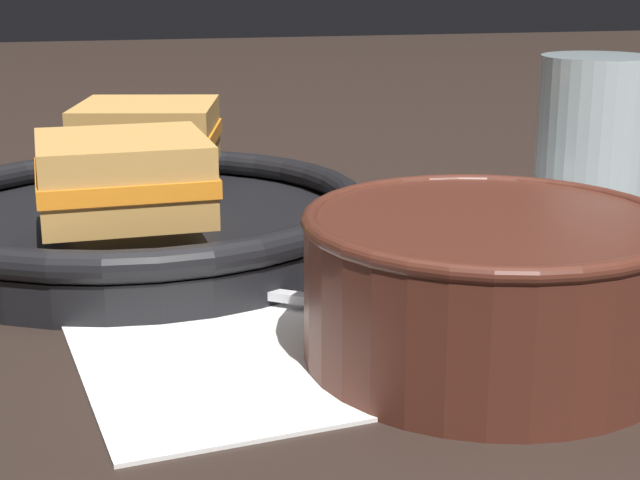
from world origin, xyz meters
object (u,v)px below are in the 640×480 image
object	(u,v)px
skillet	(139,220)
sandwich_near_right	(123,177)
spoon	(406,313)
soup_bowl	(487,278)
drinking_glass	(592,153)
sandwich_near_left	(147,136)

from	to	relation	value
skillet	sandwich_near_right	distance (m)	0.08
spoon	soup_bowl	bearing A→B (deg)	-29.40
soup_bowl	spoon	xyz separation A→B (m)	(-0.02, 0.05, -0.03)
spoon	drinking_glass	size ratio (longest dim) A/B	1.11
soup_bowl	skillet	distance (m)	0.27
skillet	sandwich_near_right	xyz separation A→B (m)	(-0.01, -0.07, 0.04)
spoon	skillet	xyz separation A→B (m)	(-0.12, 0.18, 0.01)
soup_bowl	sandwich_near_right	distance (m)	0.22
soup_bowl	skillet	size ratio (longest dim) A/B	0.42
spoon	skillet	size ratio (longest dim) A/B	0.33
spoon	drinking_glass	world-z (taller)	drinking_glass
skillet	drinking_glass	xyz separation A→B (m)	(0.29, -0.06, 0.04)
sandwich_near_left	drinking_glass	bearing A→B (deg)	-23.76
sandwich_near_right	drinking_glass	world-z (taller)	drinking_glass
soup_bowl	drinking_glass	world-z (taller)	drinking_glass
sandwich_near_right	drinking_glass	size ratio (longest dim) A/B	0.80
skillet	drinking_glass	distance (m)	0.30
spoon	skillet	world-z (taller)	skillet
soup_bowl	sandwich_near_right	size ratio (longest dim) A/B	1.74
spoon	drinking_glass	bearing A→B (deg)	71.96
soup_bowl	drinking_glass	bearing A→B (deg)	49.06
spoon	sandwich_near_left	distance (m)	0.27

